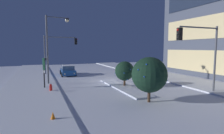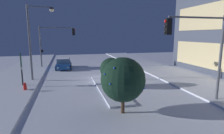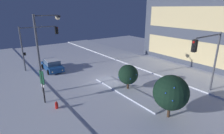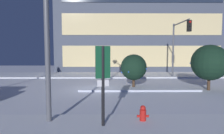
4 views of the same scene
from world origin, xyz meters
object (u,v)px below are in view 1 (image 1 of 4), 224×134
at_px(decorated_tree_left_of_median, 149,75).
at_px(decorated_tree_median, 125,71).
at_px(car_near, 68,70).
at_px(street_lamp_arched, 53,40).
at_px(construction_cone, 53,117).
at_px(traffic_light_corner_far_right, 201,46).
at_px(parking_info_sign, 44,69).
at_px(traffic_light_corner_near_left, 58,48).
at_px(fire_hydrant, 51,88).

bearing_deg(decorated_tree_left_of_median, decorated_tree_median, 173.31).
distance_m(car_near, decorated_tree_median, 11.58).
bearing_deg(street_lamp_arched, construction_cone, -103.46).
distance_m(traffic_light_corner_far_right, parking_info_sign, 14.74).
bearing_deg(decorated_tree_median, traffic_light_corner_near_left, -156.17).
relative_size(parking_info_sign, construction_cone, 5.63).
height_order(street_lamp_arched, decorated_tree_left_of_median, street_lamp_arched).
relative_size(traffic_light_corner_near_left, traffic_light_corner_far_right, 0.98).
bearing_deg(decorated_tree_left_of_median, traffic_light_corner_far_right, 93.86).
xyz_separation_m(traffic_light_corner_near_left, street_lamp_arched, (7.90, -1.27, 0.84)).
height_order(traffic_light_corner_near_left, construction_cone, traffic_light_corner_near_left).
xyz_separation_m(traffic_light_corner_far_right, decorated_tree_median, (-5.23, -4.74, -2.53)).
bearing_deg(construction_cone, decorated_tree_left_of_median, 99.26).
xyz_separation_m(traffic_light_corner_far_right, decorated_tree_left_of_median, (0.36, -5.40, -2.13)).
xyz_separation_m(decorated_tree_median, decorated_tree_left_of_median, (5.60, -0.66, 0.40)).
distance_m(parking_info_sign, construction_cone, 9.00).
bearing_deg(decorated_tree_median, construction_cone, -48.74).
xyz_separation_m(car_near, traffic_light_corner_near_left, (-1.55, -1.14, 3.39)).
xyz_separation_m(traffic_light_corner_near_left, fire_hydrant, (11.74, -1.93, -3.74)).
xyz_separation_m(car_near, decorated_tree_left_of_median, (16.31, 3.61, 1.37)).
height_order(car_near, parking_info_sign, parking_info_sign).
bearing_deg(traffic_light_corner_far_right, traffic_light_corner_near_left, -59.86).
relative_size(car_near, traffic_light_corner_far_right, 0.74).
height_order(traffic_light_corner_near_left, decorated_tree_left_of_median, traffic_light_corner_near_left).
relative_size(car_near, street_lamp_arched, 0.59).
bearing_deg(fire_hydrant, traffic_light_corner_near_left, 170.67).
height_order(decorated_tree_median, construction_cone, decorated_tree_median).
height_order(traffic_light_corner_near_left, decorated_tree_median, traffic_light_corner_near_left).
bearing_deg(traffic_light_corner_near_left, parking_info_sign, -103.44).
relative_size(street_lamp_arched, decorated_tree_median, 2.81).
distance_m(street_lamp_arched, decorated_tree_left_of_median, 11.99).
bearing_deg(traffic_light_corner_near_left, car_near, -53.49).
bearing_deg(traffic_light_corner_far_right, decorated_tree_left_of_median, 3.86).
bearing_deg(decorated_tree_left_of_median, construction_cone, -80.74).
distance_m(car_near, traffic_light_corner_far_right, 18.65).
xyz_separation_m(street_lamp_arched, decorated_tree_left_of_median, (9.96, 6.03, -2.86)).
bearing_deg(car_near, decorated_tree_left_of_median, 14.43).
relative_size(decorated_tree_left_of_median, construction_cone, 6.23).
distance_m(fire_hydrant, decorated_tree_median, 7.48).
distance_m(car_near, street_lamp_arched, 8.01).
relative_size(traffic_light_corner_far_right, fire_hydrant, 7.94).
distance_m(street_lamp_arched, construction_cone, 12.09).
bearing_deg(traffic_light_corner_far_right, fire_hydrant, -25.48).
xyz_separation_m(car_near, parking_info_sign, (8.62, -3.57, 1.27)).
bearing_deg(traffic_light_corner_near_left, traffic_light_corner_far_right, -59.86).
xyz_separation_m(street_lamp_arched, construction_cone, (11.10, -1.00, -4.67)).
relative_size(traffic_light_corner_far_right, construction_cone, 10.93).
xyz_separation_m(car_near, fire_hydrant, (10.19, -3.07, -0.35)).
height_order(parking_info_sign, decorated_tree_left_of_median, decorated_tree_left_of_median).
bearing_deg(traffic_light_corner_far_right, parking_info_sign, -30.21).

